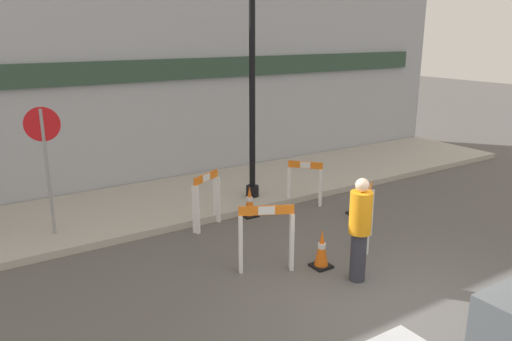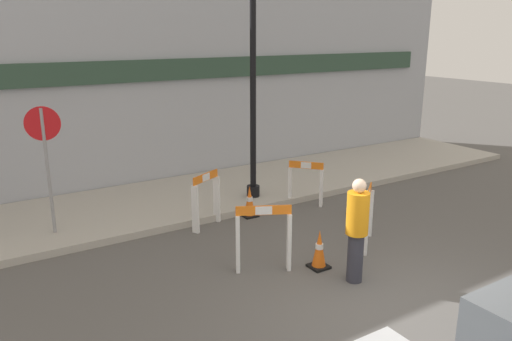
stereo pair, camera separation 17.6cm
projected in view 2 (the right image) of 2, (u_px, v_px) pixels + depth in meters
The scene contains 13 objects.
ground_plane at pixel (410, 319), 6.62m from camera, with size 60.00×60.00×0.00m, color #565451.
sidewalk_slab at pixel (207, 194), 11.49m from camera, with size 18.00×2.99×0.14m.
storefront_facade at pixel (175, 71), 12.05m from camera, with size 18.00×0.22×5.50m.
streetlamp_post at pixel (253, 49), 10.25m from camera, with size 0.44×0.44×4.96m.
stop_sign at pixel (46, 150), 8.72m from camera, with size 0.59×0.17×2.31m.
barricade_0 at pixel (264, 236), 7.81m from camera, with size 0.84×0.51×1.10m.
barricade_1 at pixel (367, 215), 8.77m from camera, with size 0.79×0.70×1.04m.
barricade_2 at pixel (306, 182), 10.83m from camera, with size 0.60×0.65×0.98m.
barricade_3 at pixel (206, 199), 9.59m from camera, with size 0.73×0.46×1.09m.
traffic_cone_0 at pixel (250, 202), 10.22m from camera, with size 0.30×0.30×0.65m.
traffic_cone_1 at pixel (357, 201), 10.28m from camera, with size 0.30×0.30×0.62m.
traffic_cone_2 at pixel (319, 250), 7.98m from camera, with size 0.30×0.30×0.65m.
person_worker at pixel (357, 227), 7.41m from camera, with size 0.35×0.35×1.63m.
Camera 2 is at (-4.83, -3.86, 3.70)m, focal length 35.00 mm.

